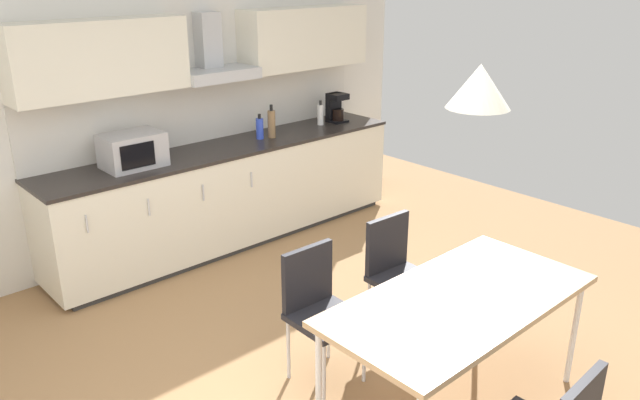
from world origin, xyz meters
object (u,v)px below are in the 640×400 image
object	(u,v)px
microwave	(133,150)
bottle_brown	(272,124)
chair_far_right	(397,266)
pendant_lamp	(479,86)
coffee_maker	(336,108)
bottle_blue	(260,128)
dining_table	(460,304)
chair_far_left	(318,302)
bottle_white	(320,114)

from	to	relation	value
microwave	bottle_brown	distance (m)	1.41
bottle_brown	chair_far_right	world-z (taller)	bottle_brown
chair_far_right	pendant_lamp	distance (m)	1.65
coffee_maker	bottle_blue	xyz separation A→B (m)	(-1.01, -0.02, -0.05)
dining_table	chair_far_left	distance (m)	0.88
microwave	chair_far_right	bearing A→B (deg)	-67.91
microwave	bottle_blue	world-z (taller)	microwave
bottle_brown	microwave	bearing A→B (deg)	178.63
microwave	bottle_brown	bearing A→B (deg)	-1.37
bottle_white	dining_table	xyz separation A→B (m)	(-1.60, -2.93, -0.34)
bottle_blue	bottle_white	distance (m)	0.80
bottle_white	bottle_brown	xyz separation A→B (m)	(-0.68, -0.06, 0.03)
bottle_brown	chair_far_left	distance (m)	2.51
bottle_white	chair_far_left	world-z (taller)	bottle_white
bottle_brown	pendant_lamp	bearing A→B (deg)	-107.77
bottle_white	chair_far_right	bearing A→B (deg)	-119.84
microwave	pendant_lamp	world-z (taller)	pendant_lamp
chair_far_right	chair_far_left	xyz separation A→B (m)	(-0.74, 0.00, 0.00)
bottle_white	pendant_lamp	bearing A→B (deg)	-118.68
dining_table	chair_far_left	bearing A→B (deg)	115.04
bottle_white	bottle_blue	bearing A→B (deg)	-178.47
coffee_maker	bottle_blue	size ratio (longest dim) A/B	1.25
bottle_brown	chair_far_left	size ratio (longest dim) A/B	0.37
bottle_blue	pendant_lamp	world-z (taller)	pendant_lamp
bottle_blue	chair_far_left	distance (m)	2.48
microwave	bottle_white	xyz separation A→B (m)	(2.09, 0.03, -0.03)
coffee_maker	bottle_brown	world-z (taller)	bottle_brown
chair_far_right	chair_far_left	size ratio (longest dim) A/B	1.00
bottle_white	microwave	bearing A→B (deg)	-179.27
dining_table	bottle_blue	bearing A→B (deg)	74.50
chair_far_left	pendant_lamp	distance (m)	1.65
coffee_maker	chair_far_right	xyz separation A→B (m)	(-1.45, -2.15, -0.55)
pendant_lamp	bottle_blue	bearing A→B (deg)	74.50
bottle_blue	pendant_lamp	distance (m)	3.15
bottle_brown	pendant_lamp	xyz separation A→B (m)	(-0.92, -2.87, 0.86)
bottle_blue	bottle_white	bearing A→B (deg)	1.53
bottle_white	dining_table	bearing A→B (deg)	-118.68
bottle_brown	coffee_maker	bearing A→B (deg)	3.80
dining_table	microwave	bearing A→B (deg)	99.55
dining_table	pendant_lamp	distance (m)	1.23
coffee_maker	dining_table	size ratio (longest dim) A/B	0.18
microwave	pendant_lamp	size ratio (longest dim) A/B	1.50
bottle_blue	dining_table	distance (m)	3.04
bottle_blue	coffee_maker	bearing A→B (deg)	1.19
coffee_maker	bottle_white	size ratio (longest dim) A/B	1.18
bottle_blue	bottle_white	world-z (taller)	bottle_white
bottle_white	coffee_maker	bearing A→B (deg)	-0.04
microwave	chair_far_left	xyz separation A→B (m)	(0.12, -2.12, -0.55)
bottle_brown	chair_far_left	xyz separation A→B (m)	(-1.29, -2.09, -0.54)
chair_far_left	pendant_lamp	bearing A→B (deg)	-64.96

